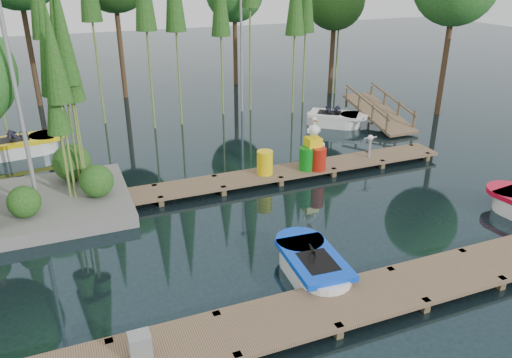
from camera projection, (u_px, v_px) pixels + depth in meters
name	position (u px, v px, depth m)	size (l,w,h in m)	color
ground_plane	(246.00, 223.00, 14.38)	(90.00, 90.00, 0.00)	#1B2C32
near_dock	(323.00, 309.00, 10.47)	(18.00, 1.50, 0.50)	brown
far_dock	(247.00, 178.00, 16.75)	(15.00, 1.20, 0.50)	brown
lamp_island	(12.00, 74.00, 12.90)	(0.30, 0.30, 7.25)	gray
lamp_rear	(241.00, 23.00, 23.38)	(0.30, 0.30, 7.25)	gray
ramp	(379.00, 112.00, 22.76)	(1.50, 3.94, 1.49)	brown
boat_blue	(313.00, 267.00, 11.86)	(1.38, 2.76, 0.91)	white
boat_yellow_far	(23.00, 146.00, 19.44)	(3.16, 1.77, 1.50)	white
boat_white_far	(335.00, 119.00, 22.80)	(2.95, 2.70, 1.31)	white
utility_cabinet	(140.00, 345.00, 9.03)	(0.40, 0.34, 0.49)	gray
yellow_barrel	(265.00, 163.00, 16.78)	(0.54, 0.54, 0.81)	yellow
drum_cluster	(314.00, 153.00, 17.21)	(1.06, 0.97, 1.83)	#0D7B16
seagull_post	(370.00, 142.00, 18.14)	(0.54, 0.29, 0.86)	gray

